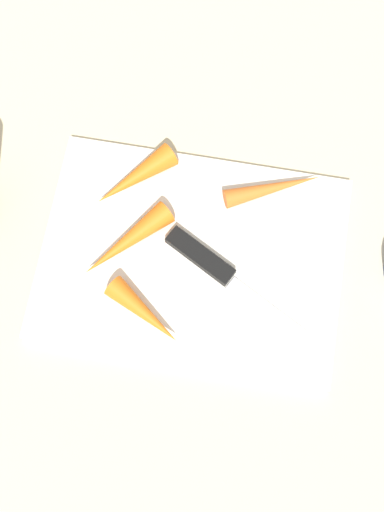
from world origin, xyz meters
The scene contains 7 objects.
ground_plane centered at (0.00, 0.00, 0.00)m, with size 1.40×1.40×0.00m, color #C6B793.
cutting_board centered at (0.00, 0.00, 0.01)m, with size 0.36×0.26×0.01m, color silver.
knife centered at (0.02, -0.01, 0.02)m, with size 0.19×0.11×0.01m.
carrot_long centered at (0.08, 0.10, 0.02)m, with size 0.02×0.02×0.12m, color orange.
carrot_short centered at (-0.08, 0.08, 0.03)m, with size 0.03×0.03×0.11m, color orange.
carrot_longest centered at (-0.08, 0.00, 0.03)m, with size 0.03×0.03×0.12m, color orange.
carrot_shortest centered at (-0.04, -0.08, 0.03)m, with size 0.03×0.03×0.10m, color orange.
Camera 1 is at (0.03, -0.20, 0.71)m, focal length 42.38 mm.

